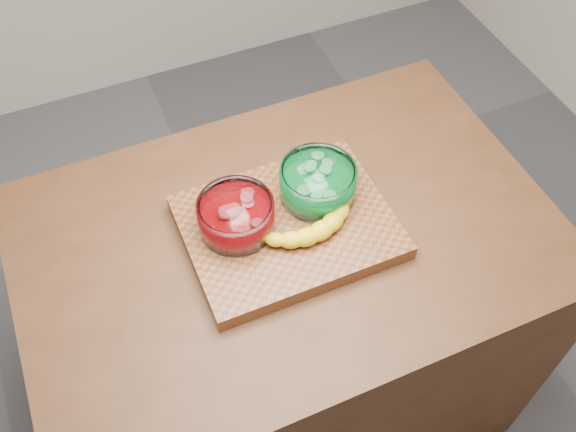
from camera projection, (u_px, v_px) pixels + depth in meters
name	position (u px, v px, depth m)	size (l,w,h in m)	color
ground	(288.00, 391.00, 2.15)	(3.50, 3.50, 0.00)	#505055
counter	(288.00, 328.00, 1.79)	(1.20, 0.80, 0.90)	#482815
cutting_board	(288.00, 227.00, 1.42)	(0.45, 0.35, 0.04)	brown
bowl_red	(236.00, 216.00, 1.36)	(0.16, 0.16, 0.08)	white
bowl_green	(318.00, 183.00, 1.42)	(0.17, 0.17, 0.08)	white
banana	(307.00, 219.00, 1.38)	(0.29, 0.15, 0.04)	yellow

